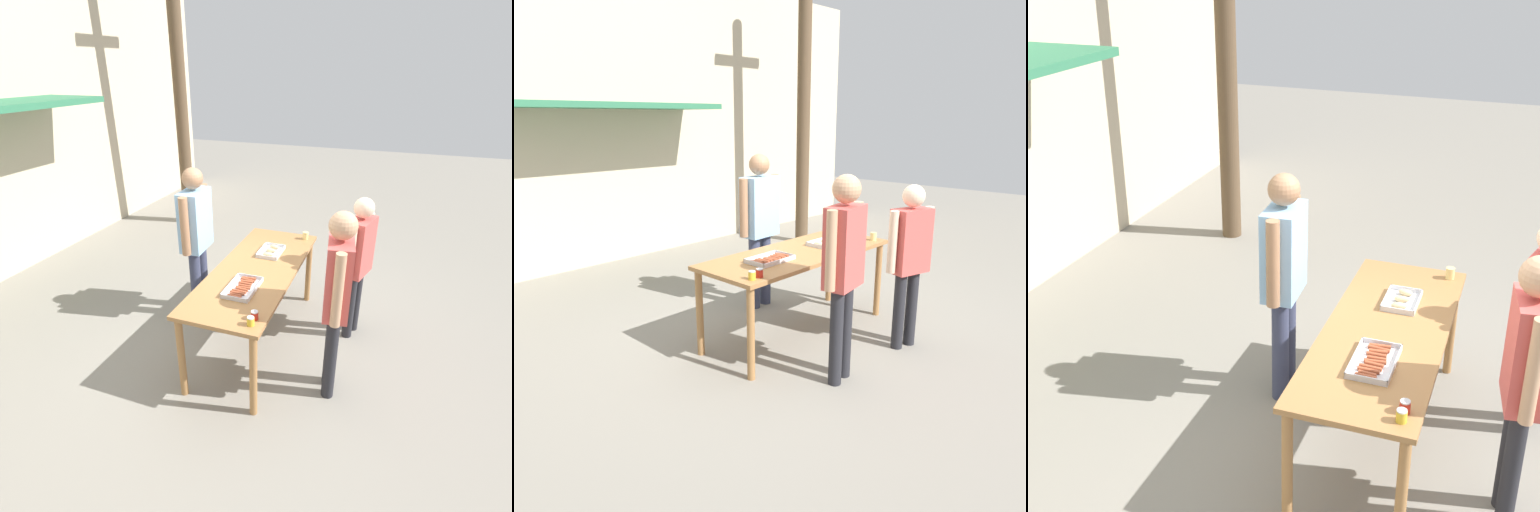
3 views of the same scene
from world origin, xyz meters
TOP-DOWN VIEW (x-y plane):
  - ground_plane at (0.00, 0.00)m, footprint 24.00×24.00m
  - serving_table at (0.00, 0.00)m, footprint 2.19×0.83m
  - food_tray_sausages at (-0.44, -0.02)m, footprint 0.45×0.27m
  - food_tray_buns at (0.43, -0.03)m, footprint 0.37×0.25m
  - condiment_jar_mustard at (-0.96, -0.30)m, footprint 0.06×0.06m
  - condiment_jar_ketchup at (-0.87, -0.30)m, footprint 0.06×0.06m
  - beer_cup at (0.96, -0.30)m, footprint 0.07×0.07m
  - person_server_behind_table at (0.31, 0.86)m, footprint 0.64×0.27m
  - person_customer_holding_hotdog at (-0.50, -0.92)m, footprint 0.55×0.27m
  - person_customer_with_cup at (0.50, -0.99)m, footprint 0.53×0.30m
  - utility_pole at (3.17, 2.58)m, footprint 1.10×0.23m

SIDE VIEW (x-z plane):
  - ground_plane at x=0.00m, z-range 0.00..0.00m
  - serving_table at x=0.00m, z-range 0.35..1.25m
  - food_tray_sausages at x=-0.44m, z-range 0.90..0.94m
  - food_tray_buns at x=0.43m, z-range 0.90..0.95m
  - condiment_jar_mustard at x=-0.96m, z-range 0.91..0.98m
  - condiment_jar_ketchup at x=-0.87m, z-range 0.91..0.98m
  - beer_cup at x=0.96m, z-range 0.91..1.00m
  - person_customer_with_cup at x=0.50m, z-range 0.17..1.81m
  - person_server_behind_table at x=0.31m, z-range 0.18..2.02m
  - person_customer_holding_hotdog at x=-0.50m, z-range 0.19..2.01m
  - utility_pole at x=3.17m, z-range 0.07..5.17m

